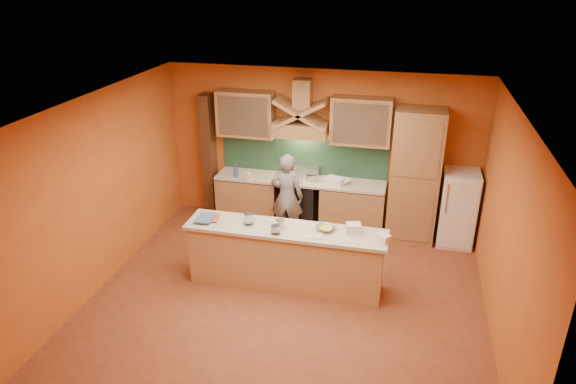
% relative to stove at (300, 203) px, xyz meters
% --- Properties ---
extents(floor, '(5.50, 5.00, 0.01)m').
position_rel_stove_xyz_m(floor, '(0.30, -2.20, -0.45)').
color(floor, brown).
rests_on(floor, ground).
extents(ceiling, '(5.50, 5.00, 0.01)m').
position_rel_stove_xyz_m(ceiling, '(0.30, -2.20, 2.35)').
color(ceiling, white).
rests_on(ceiling, wall_back).
extents(wall_back, '(5.50, 0.02, 2.80)m').
position_rel_stove_xyz_m(wall_back, '(0.30, 0.30, 0.95)').
color(wall_back, '#C06025').
rests_on(wall_back, floor).
extents(wall_front, '(5.50, 0.02, 2.80)m').
position_rel_stove_xyz_m(wall_front, '(0.30, -4.70, 0.95)').
color(wall_front, '#C06025').
rests_on(wall_front, floor).
extents(wall_left, '(0.02, 5.00, 2.80)m').
position_rel_stove_xyz_m(wall_left, '(-2.45, -2.20, 0.95)').
color(wall_left, '#C06025').
rests_on(wall_left, floor).
extents(wall_right, '(0.02, 5.00, 2.80)m').
position_rel_stove_xyz_m(wall_right, '(3.05, -2.20, 0.95)').
color(wall_right, '#C06025').
rests_on(wall_right, floor).
extents(base_cabinet_left, '(1.10, 0.60, 0.86)m').
position_rel_stove_xyz_m(base_cabinet_left, '(-0.95, 0.00, -0.02)').
color(base_cabinet_left, '#9E7248').
rests_on(base_cabinet_left, floor).
extents(base_cabinet_right, '(1.10, 0.60, 0.86)m').
position_rel_stove_xyz_m(base_cabinet_right, '(0.95, 0.00, -0.02)').
color(base_cabinet_right, '#9E7248').
rests_on(base_cabinet_right, floor).
extents(counter_top, '(3.00, 0.62, 0.04)m').
position_rel_stove_xyz_m(counter_top, '(-0.00, 0.00, 0.45)').
color(counter_top, '#BDB4A0').
rests_on(counter_top, base_cabinet_left).
extents(stove, '(0.60, 0.58, 0.90)m').
position_rel_stove_xyz_m(stove, '(0.00, 0.00, 0.00)').
color(stove, black).
rests_on(stove, floor).
extents(backsplash, '(3.00, 0.03, 0.70)m').
position_rel_stove_xyz_m(backsplash, '(-0.00, 0.28, 0.80)').
color(backsplash, '#1A3B2D').
rests_on(backsplash, wall_back).
extents(range_hood, '(0.92, 0.50, 0.24)m').
position_rel_stove_xyz_m(range_hood, '(0.00, 0.05, 1.37)').
color(range_hood, '#9E7248').
rests_on(range_hood, wall_back).
extents(hood_chimney, '(0.30, 0.30, 0.50)m').
position_rel_stove_xyz_m(hood_chimney, '(0.00, 0.15, 1.95)').
color(hood_chimney, '#9E7248').
rests_on(hood_chimney, wall_back).
extents(upper_cabinet_left, '(1.00, 0.35, 0.80)m').
position_rel_stove_xyz_m(upper_cabinet_left, '(-1.00, 0.12, 1.55)').
color(upper_cabinet_left, '#9E7248').
rests_on(upper_cabinet_left, wall_back).
extents(upper_cabinet_right, '(1.00, 0.35, 0.80)m').
position_rel_stove_xyz_m(upper_cabinet_right, '(1.00, 0.12, 1.55)').
color(upper_cabinet_right, '#9E7248').
rests_on(upper_cabinet_right, wall_back).
extents(pantry_column, '(0.80, 0.60, 2.30)m').
position_rel_stove_xyz_m(pantry_column, '(1.95, 0.00, 0.70)').
color(pantry_column, '#9E7248').
rests_on(pantry_column, floor).
extents(fridge, '(0.58, 0.60, 1.30)m').
position_rel_stove_xyz_m(fridge, '(2.70, 0.00, 0.20)').
color(fridge, white).
rests_on(fridge, floor).
extents(trim_column_left, '(0.20, 0.30, 2.30)m').
position_rel_stove_xyz_m(trim_column_left, '(-1.75, 0.15, 0.70)').
color(trim_column_left, '#472816').
rests_on(trim_column_left, floor).
extents(island_body, '(2.80, 0.55, 0.88)m').
position_rel_stove_xyz_m(island_body, '(0.20, -1.90, -0.01)').
color(island_body, tan).
rests_on(island_body, floor).
extents(island_top, '(2.90, 0.62, 0.05)m').
position_rel_stove_xyz_m(island_top, '(0.20, -1.90, 0.47)').
color(island_top, '#BDB4A0').
rests_on(island_top, island_body).
extents(person, '(0.57, 0.38, 1.53)m').
position_rel_stove_xyz_m(person, '(-0.12, -0.47, 0.32)').
color(person, gray).
rests_on(person, floor).
extents(pot_large, '(0.31, 0.31, 0.17)m').
position_rel_stove_xyz_m(pot_large, '(-0.06, -0.10, 0.53)').
color(pot_large, silver).
rests_on(pot_large, stove).
extents(pot_small, '(0.26, 0.26, 0.14)m').
position_rel_stove_xyz_m(pot_small, '(0.20, -0.00, 0.52)').
color(pot_small, silver).
rests_on(pot_small, stove).
extents(soap_bottle_a, '(0.08, 0.09, 0.18)m').
position_rel_stove_xyz_m(soap_bottle_a, '(-0.87, -0.24, 0.56)').
color(soap_bottle_a, beige).
rests_on(soap_bottle_a, counter_top).
extents(soap_bottle_b, '(0.09, 0.09, 0.23)m').
position_rel_stove_xyz_m(soap_bottle_b, '(-1.13, -0.17, 0.58)').
color(soap_bottle_b, '#305484').
rests_on(soap_bottle_b, counter_top).
extents(bowl_back, '(0.31, 0.31, 0.07)m').
position_rel_stove_xyz_m(bowl_back, '(0.76, -0.03, 0.51)').
color(bowl_back, silver).
rests_on(bowl_back, counter_top).
extents(dish_rack, '(0.35, 0.30, 0.11)m').
position_rel_stove_xyz_m(dish_rack, '(0.63, -0.08, 0.52)').
color(dish_rack, white).
rests_on(dish_rack, counter_top).
extents(book_lower, '(0.27, 0.33, 0.03)m').
position_rel_stove_xyz_m(book_lower, '(-1.05, -1.88, 0.51)').
color(book_lower, '#A8453C').
rests_on(book_lower, island_top).
extents(book_upper, '(0.25, 0.33, 0.02)m').
position_rel_stove_xyz_m(book_upper, '(-1.12, -1.94, 0.53)').
color(book_upper, '#3C6586').
rests_on(book_upper, island_top).
extents(jar_large, '(0.16, 0.16, 0.17)m').
position_rel_stove_xyz_m(jar_large, '(-0.35, -1.90, 0.58)').
color(jar_large, silver).
rests_on(jar_large, island_top).
extents(jar_small, '(0.14, 0.14, 0.13)m').
position_rel_stove_xyz_m(jar_small, '(0.10, -2.09, 0.56)').
color(jar_small, white).
rests_on(jar_small, island_top).
extents(kitchen_scale, '(0.16, 0.16, 0.11)m').
position_rel_stove_xyz_m(kitchen_scale, '(0.12, -1.91, 0.55)').
color(kitchen_scale, silver).
rests_on(kitchen_scale, island_top).
extents(mixing_bowl, '(0.35, 0.35, 0.06)m').
position_rel_stove_xyz_m(mixing_bowl, '(0.77, -1.83, 0.53)').
color(mixing_bowl, white).
rests_on(mixing_bowl, island_top).
extents(cloth, '(0.24, 0.18, 0.02)m').
position_rel_stove_xyz_m(cloth, '(0.65, -2.03, 0.50)').
color(cloth, beige).
rests_on(cloth, island_top).
extents(grocery_bag_a, '(0.24, 0.21, 0.13)m').
position_rel_stove_xyz_m(grocery_bag_a, '(1.15, -1.80, 0.56)').
color(grocery_bag_a, beige).
rests_on(grocery_bag_a, island_top).
extents(grocery_bag_b, '(0.22, 0.21, 0.10)m').
position_rel_stove_xyz_m(grocery_bag_b, '(1.58, -1.97, 0.55)').
color(grocery_bag_b, beige).
rests_on(grocery_bag_b, island_top).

